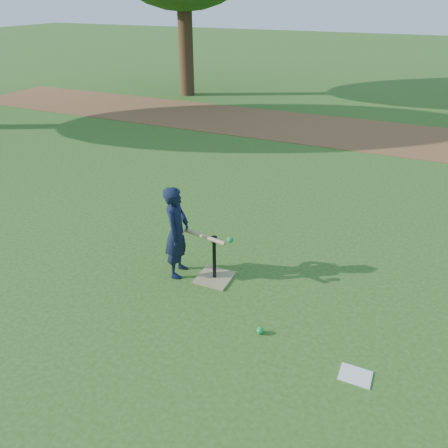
% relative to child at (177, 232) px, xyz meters
% --- Properties ---
extents(ground, '(80.00, 80.00, 0.00)m').
position_rel_child_xyz_m(ground, '(0.73, -0.01, -0.61)').
color(ground, '#285116').
rests_on(ground, ground).
extents(dirt_strip, '(24.00, 3.00, 0.01)m').
position_rel_child_xyz_m(dirt_strip, '(0.73, 7.49, -0.61)').
color(dirt_strip, brown).
rests_on(dirt_strip, ground).
extents(child, '(0.37, 0.49, 1.22)m').
position_rel_child_xyz_m(child, '(0.00, 0.00, 0.00)').
color(child, black).
rests_on(child, ground).
extents(wiffle_ball_ground, '(0.08, 0.08, 0.08)m').
position_rel_child_xyz_m(wiffle_ball_ground, '(1.37, -0.66, -0.57)').
color(wiffle_ball_ground, '#0D953F').
rests_on(wiffle_ball_ground, ground).
extents(clipboard, '(0.30, 0.23, 0.01)m').
position_rel_child_xyz_m(clipboard, '(2.42, -0.84, -0.61)').
color(clipboard, white).
rests_on(clipboard, ground).
extents(batting_tee, '(0.43, 0.43, 0.61)m').
position_rel_child_xyz_m(batting_tee, '(0.48, 0.07, -0.50)').
color(batting_tee, '#92855D').
rests_on(batting_tee, ground).
extents(swing_action, '(0.70, 0.16, 0.09)m').
position_rel_child_xyz_m(swing_action, '(0.40, 0.06, -0.01)').
color(swing_action, tan).
rests_on(swing_action, ground).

